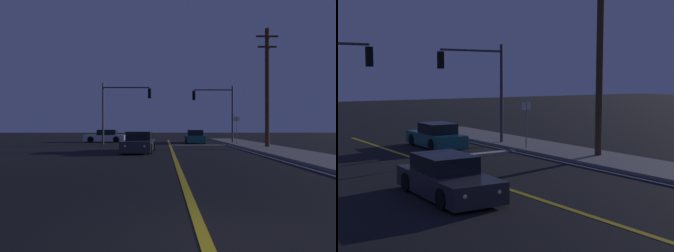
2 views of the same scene
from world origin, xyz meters
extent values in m
cube|color=gold|center=(0.00, 12.26, 0.01)|extent=(0.20, 41.68, 0.01)
cube|color=silver|center=(2.70, 23.01, 0.01)|extent=(5.40, 0.50, 0.01)
cube|color=#195960|center=(2.59, 26.42, 0.44)|extent=(1.90, 4.47, 0.68)
cube|color=black|center=(2.58, 26.16, 1.04)|extent=(1.58, 2.08, 0.60)
cylinder|color=black|center=(1.82, 27.82, 0.32)|extent=(0.24, 0.65, 0.64)
cylinder|color=black|center=(3.45, 27.76, 0.32)|extent=(0.24, 0.65, 0.64)
cylinder|color=black|center=(1.73, 25.09, 0.32)|extent=(0.24, 0.65, 0.64)
cylinder|color=black|center=(3.36, 25.03, 0.32)|extent=(0.24, 0.65, 0.64)
sphere|color=#FFF4CC|center=(2.12, 28.59, 0.52)|extent=(0.18, 0.18, 0.18)
sphere|color=#FFF4CC|center=(3.21, 28.55, 0.52)|extent=(0.18, 0.18, 0.18)
sphere|color=red|center=(1.97, 24.29, 0.52)|extent=(0.14, 0.14, 0.14)
sphere|color=red|center=(3.06, 24.25, 0.52)|extent=(0.14, 0.14, 0.14)
cube|color=#2D2D33|center=(-2.20, 15.68, 0.44)|extent=(1.96, 4.58, 0.68)
cube|color=black|center=(-2.20, 15.96, 1.04)|extent=(1.63, 2.13, 0.60)
cylinder|color=black|center=(-1.40, 14.26, 0.32)|extent=(0.24, 0.65, 0.64)
cylinder|color=black|center=(-3.10, 14.31, 0.32)|extent=(0.24, 0.65, 0.64)
cylinder|color=black|center=(-1.31, 17.06, 0.32)|extent=(0.24, 0.65, 0.64)
cylinder|color=black|center=(-3.01, 17.11, 0.32)|extent=(0.24, 0.65, 0.64)
sphere|color=#FFF4CC|center=(-1.71, 13.46, 0.52)|extent=(0.18, 0.18, 0.18)
sphere|color=#FFF4CC|center=(-2.84, 13.50, 0.52)|extent=(0.18, 0.18, 0.18)
sphere|color=red|center=(-1.57, 17.88, 0.52)|extent=(0.14, 0.14, 0.14)
sphere|color=red|center=(-2.70, 17.91, 0.52)|extent=(0.14, 0.14, 0.14)
cylinder|color=#38383D|center=(6.20, 25.31, 2.84)|extent=(0.18, 0.18, 5.68)
cylinder|color=#38383D|center=(4.30, 25.31, 5.28)|extent=(3.81, 0.12, 0.12)
cube|color=black|center=(2.39, 25.31, 4.73)|extent=(0.28, 0.28, 0.90)
sphere|color=red|center=(2.39, 25.31, 5.00)|extent=(0.22, 0.22, 0.22)
sphere|color=#4C2D05|center=(2.39, 25.31, 4.73)|extent=(0.22, 0.22, 0.22)
sphere|color=#0A3814|center=(2.39, 25.31, 4.46)|extent=(0.22, 0.22, 0.22)
cube|color=black|center=(-1.89, 23.91, 4.76)|extent=(0.28, 0.28, 0.90)
sphere|color=red|center=(-1.89, 23.91, 5.03)|extent=(0.22, 0.22, 0.22)
sphere|color=#4C2D05|center=(-1.89, 23.91, 4.76)|extent=(0.22, 0.22, 0.22)
sphere|color=#0A3814|center=(-1.89, 23.91, 4.49)|extent=(0.22, 0.22, 0.22)
cylinder|color=#42301E|center=(7.30, 18.63, 4.57)|extent=(0.32, 0.32, 9.15)
cylinder|color=slate|center=(5.90, 22.51, 1.30)|extent=(0.06, 0.06, 2.60)
cube|color=white|center=(5.90, 22.51, 2.35)|extent=(0.56, 0.04, 0.40)
camera|label=1|loc=(-0.61, -4.04, 1.66)|focal=32.09mm
camera|label=2|loc=(-9.63, 1.26, 3.88)|focal=54.22mm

